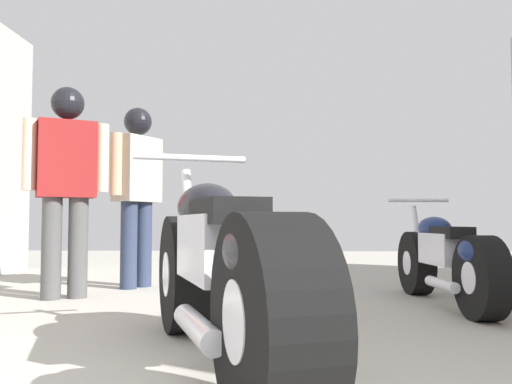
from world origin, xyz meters
The scene contains 5 objects.
ground_plane centered at (0.00, 3.04, 0.00)m, with size 15.93×15.93×0.00m, color #A8A399.
motorcycle_maroon_cruiser centered at (-0.10, 1.61, 0.43)m, with size 1.05×2.18×1.04m.
motorcycle_black_naked centered at (1.45, 3.40, 0.36)m, with size 0.54×1.84×0.86m.
mechanic_in_blue centered at (-1.25, 4.43, 1.07)m, with size 0.44×0.67×1.79m.
mechanic_with_helmet centered at (-1.65, 3.66, 1.08)m, with size 0.67×0.45×1.81m.
Camera 1 is at (0.17, -0.78, 0.65)m, focal length 37.27 mm.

